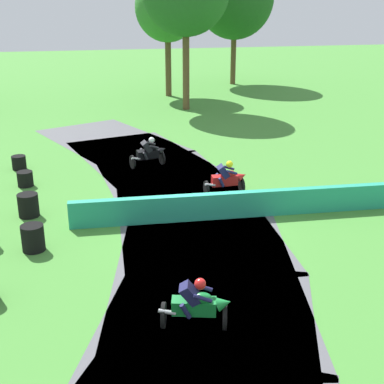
# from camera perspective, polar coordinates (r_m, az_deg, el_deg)

# --- Properties ---
(ground_plane) EXTENTS (120.00, 120.00, 0.00)m
(ground_plane) POSITION_cam_1_polar(r_m,az_deg,el_deg) (17.96, 0.21, -2.99)
(ground_plane) COLOR #428433
(track_asphalt) EXTENTS (10.05, 31.88, 0.01)m
(track_asphalt) POSITION_cam_1_polar(r_m,az_deg,el_deg) (17.82, -3.48, -3.22)
(track_asphalt) COLOR #515156
(track_asphalt) RESTS_ON ground
(safety_barrier) EXTENTS (19.25, 1.06, 0.90)m
(safety_barrier) POSITION_cam_1_polar(r_m,az_deg,el_deg) (19.42, 16.41, -0.58)
(safety_barrier) COLOR #239375
(safety_barrier) RESTS_ON ground
(motorcycle_lead_green) EXTENTS (1.70, 1.06, 1.43)m
(motorcycle_lead_green) POSITION_cam_1_polar(r_m,az_deg,el_deg) (12.11, 0.58, -11.99)
(motorcycle_lead_green) COLOR black
(motorcycle_lead_green) RESTS_ON ground
(motorcycle_chase_red) EXTENTS (1.68, 0.75, 1.43)m
(motorcycle_chase_red) POSITION_cam_1_polar(r_m,az_deg,el_deg) (19.98, 3.75, 1.47)
(motorcycle_chase_red) COLOR black
(motorcycle_chase_red) RESTS_ON ground
(motorcycle_trailing_black) EXTENTS (1.72, 1.07, 1.43)m
(motorcycle_trailing_black) POSITION_cam_1_polar(r_m,az_deg,el_deg) (23.37, -4.60, 4.26)
(motorcycle_trailing_black) COLOR black
(motorcycle_trailing_black) RESTS_ON ground
(tire_stack_mid_b) EXTENTS (0.68, 0.68, 0.80)m
(tire_stack_mid_b) POSITION_cam_1_polar(r_m,az_deg,el_deg) (16.41, -16.75, -4.75)
(tire_stack_mid_b) COLOR black
(tire_stack_mid_b) RESTS_ON ground
(tire_stack_far) EXTENTS (0.70, 0.70, 0.80)m
(tire_stack_far) POSITION_cam_1_polar(r_m,az_deg,el_deg) (18.95, -17.21, -1.36)
(tire_stack_far) COLOR black
(tire_stack_far) RESTS_ON ground
(tire_stack_extra_a) EXTENTS (0.62, 0.62, 0.60)m
(tire_stack_extra_a) POSITION_cam_1_polar(r_m,az_deg,el_deg) (22.01, -17.52, 1.36)
(tire_stack_extra_a) COLOR black
(tire_stack_extra_a) RESTS_ON ground
(tire_stack_extra_b) EXTENTS (0.60, 0.60, 0.60)m
(tire_stack_extra_b) POSITION_cam_1_polar(r_m,az_deg,el_deg) (24.26, -18.13, 3.03)
(tire_stack_extra_b) COLOR black
(tire_stack_extra_b) RESTS_ON ground
(tree_behind_barrier) EXTENTS (4.64, 4.64, 8.76)m
(tree_behind_barrier) POSITION_cam_1_polar(r_m,az_deg,el_deg) (39.99, -2.67, 19.22)
(tree_behind_barrier) COLOR brown
(tree_behind_barrier) RESTS_ON ground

